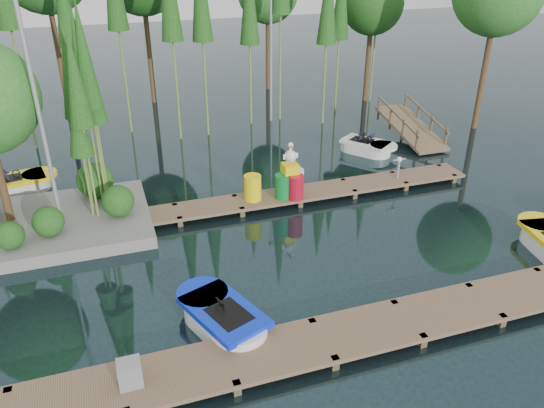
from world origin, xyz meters
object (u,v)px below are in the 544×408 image
object	(u,v)px
boat_blue	(223,319)
utility_cabinet	(130,373)
boat_yellow_far	(16,185)
yellow_barrel	(253,188)
drum_cluster	(291,181)
island	(15,132)

from	to	relation	value
boat_blue	utility_cabinet	world-z (taller)	utility_cabinet
utility_cabinet	boat_yellow_far	bearing A→B (deg)	105.46
boat_blue	yellow_barrel	size ratio (longest dim) A/B	3.50
boat_blue	yellow_barrel	bearing A→B (deg)	45.60
boat_blue	yellow_barrel	xyz separation A→B (m)	(2.43, 5.62, 0.46)
yellow_barrel	drum_cluster	distance (m)	1.32
utility_cabinet	drum_cluster	size ratio (longest dim) A/B	0.30
boat_blue	yellow_barrel	world-z (taller)	yellow_barrel
island	boat_blue	world-z (taller)	island
boat_blue	boat_yellow_far	bearing A→B (deg)	97.83
drum_cluster	yellow_barrel	bearing A→B (deg)	173.41
island	boat_blue	bearing A→B (deg)	-55.75
boat_blue	island	bearing A→B (deg)	103.25
boat_yellow_far	drum_cluster	bearing A→B (deg)	-14.93
boat_yellow_far	yellow_barrel	bearing A→B (deg)	-17.56
boat_yellow_far	drum_cluster	xyz separation A→B (m)	(8.93, -3.96, 0.57)
drum_cluster	utility_cabinet	bearing A→B (deg)	-130.93
utility_cabinet	yellow_barrel	xyz separation A→B (m)	(4.63, 7.00, 0.15)
yellow_barrel	boat_blue	bearing A→B (deg)	-113.40
island	yellow_barrel	distance (m)	7.27
island	utility_cabinet	xyz separation A→B (m)	(2.17, -7.79, -2.60)
utility_cabinet	drum_cluster	distance (m)	9.07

